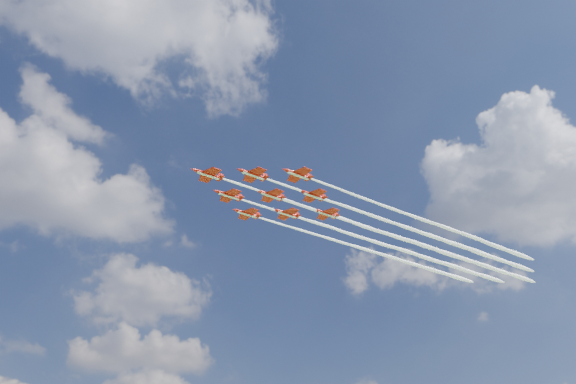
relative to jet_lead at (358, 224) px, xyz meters
name	(u,v)px	position (x,y,z in m)	size (l,w,h in m)	color
jet_lead	(358,224)	(0.00, 0.00, 0.00)	(116.77, 26.65, 2.53)	#BB140A
jet_row2_port	(396,224)	(11.86, -5.07, 0.00)	(116.77, 26.65, 2.53)	#BB140A
jet_row2_starb	(368,239)	(9.13, 9.11, 0.00)	(116.77, 26.65, 2.53)	#BB140A
jet_row3_port	(435,224)	(23.73, -10.13, 0.00)	(116.77, 26.65, 2.53)	#BB140A
jet_row3_centre	(404,239)	(20.99, 4.05, 0.00)	(116.77, 26.65, 2.53)	#BB140A
jet_row3_starb	(377,253)	(18.26, 18.23, 0.00)	(116.77, 26.65, 2.53)	#BB140A
jet_row4_port	(441,239)	(32.86, -1.02, 0.00)	(116.77, 26.65, 2.53)	#BB140A
jet_row4_starb	(412,253)	(30.12, 13.16, 0.00)	(116.77, 26.65, 2.53)	#BB140A
jet_tail	(446,253)	(41.99, 8.09, 0.00)	(116.77, 26.65, 2.53)	#BB140A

